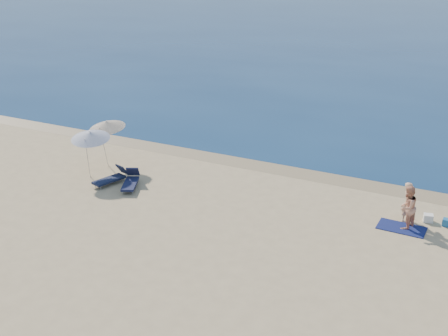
% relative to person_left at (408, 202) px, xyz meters
% --- Properties ---
extents(wet_sand_strip, '(240.00, 1.60, 0.00)m').
position_rel_person_left_xyz_m(wet_sand_strip, '(-4.46, 3.09, -0.87)').
color(wet_sand_strip, '#847254').
rests_on(wet_sand_strip, ground).
extents(person_left, '(0.56, 0.72, 1.75)m').
position_rel_person_left_xyz_m(person_left, '(0.00, 0.00, 0.00)').
color(person_left, tan).
rests_on(person_left, ground).
extents(person_right, '(0.96, 1.08, 1.85)m').
position_rel_person_left_xyz_m(person_right, '(0.07, -0.65, 0.05)').
color(person_right, tan).
rests_on(person_right, ground).
extents(beach_towel, '(1.94, 1.11, 0.03)m').
position_rel_person_left_xyz_m(beach_towel, '(-0.03, -0.75, -0.86)').
color(beach_towel, '#0E1547').
rests_on(beach_towel, ground).
extents(white_bag, '(0.44, 0.40, 0.33)m').
position_rel_person_left_xyz_m(white_bag, '(0.84, 0.36, -0.71)').
color(white_bag, white).
rests_on(white_bag, ground).
extents(blue_cooler, '(0.44, 0.33, 0.30)m').
position_rel_person_left_xyz_m(blue_cooler, '(1.64, 0.31, -0.72)').
color(blue_cooler, '#1D629F').
rests_on(blue_cooler, ground).
extents(umbrella_near, '(2.54, 2.56, 2.50)m').
position_rel_person_left_xyz_m(umbrella_near, '(-14.93, -1.96, 1.27)').
color(umbrella_near, silver).
rests_on(umbrella_near, ground).
extents(umbrella_far, '(2.21, 2.24, 2.56)m').
position_rel_person_left_xyz_m(umbrella_far, '(-15.20, -0.32, 1.32)').
color(umbrella_far, silver).
rests_on(umbrella_far, ground).
extents(lounger_left, '(1.31, 1.91, 0.81)m').
position_rel_person_left_xyz_m(lounger_left, '(-12.43, -2.30, -0.58)').
color(lounger_left, '#141939').
rests_on(lounger_left, ground).
extents(lounger_right, '(1.10, 1.91, 0.80)m').
position_rel_person_left_xyz_m(lounger_right, '(-13.54, -2.34, -0.58)').
color(lounger_right, '#141C37').
rests_on(lounger_right, ground).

